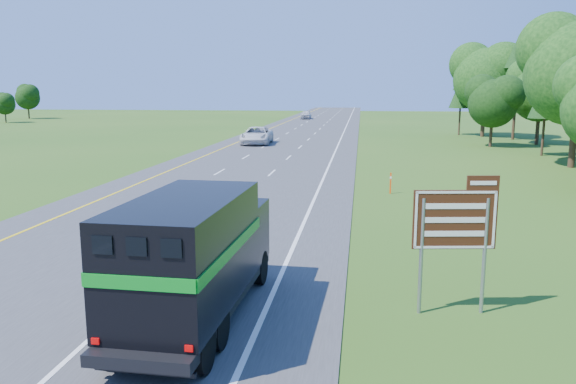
# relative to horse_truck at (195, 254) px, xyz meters

# --- Properties ---
(road) EXTENTS (15.00, 260.00, 0.04)m
(road) POSITION_rel_horse_truck_xyz_m (-3.95, 45.94, -1.71)
(road) COLOR #38383A
(road) RESTS_ON ground
(lane_markings) EXTENTS (11.15, 260.00, 0.01)m
(lane_markings) POSITION_rel_horse_truck_xyz_m (-3.95, 45.94, -1.69)
(lane_markings) COLOR yellow
(lane_markings) RESTS_ON road
(horse_truck) EXTENTS (2.48, 7.22, 3.16)m
(horse_truck) POSITION_rel_horse_truck_xyz_m (0.00, 0.00, 0.00)
(horse_truck) COLOR black
(horse_truck) RESTS_ON road
(white_suv) EXTENTS (3.29, 6.58, 1.79)m
(white_suv) POSITION_rel_horse_truck_xyz_m (-7.00, 45.56, -0.80)
(white_suv) COLOR silver
(white_suv) RESTS_ON road
(far_car) EXTENTS (2.12, 4.96, 1.67)m
(far_car) POSITION_rel_horse_truck_xyz_m (-7.01, 98.61, -0.86)
(far_car) COLOR #B1B1B8
(far_car) RESTS_ON road
(exit_sign) EXTENTS (2.08, 0.36, 3.55)m
(exit_sign) POSITION_rel_horse_truck_xyz_m (6.28, 1.41, 0.57)
(exit_sign) COLOR gray
(exit_sign) RESTS_ON ground
(delineator) EXTENTS (0.10, 0.05, 1.16)m
(delineator) POSITION_rel_horse_truck_xyz_m (5.55, 18.29, -1.11)
(delineator) COLOR #FF480D
(delineator) RESTS_ON ground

